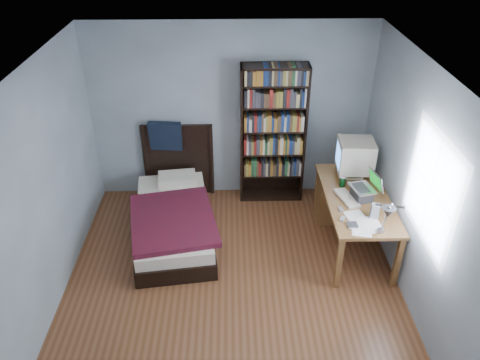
{
  "coord_description": "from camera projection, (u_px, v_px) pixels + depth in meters",
  "views": [
    {
      "loc": [
        -0.0,
        -3.8,
        3.85
      ],
      "look_at": [
        0.1,
        0.75,
        1.02
      ],
      "focal_mm": 35.0,
      "sensor_mm": 36.0,
      "label": 1
    }
  ],
  "objects": [
    {
      "name": "bookshelf",
      "position": [
        273.0,
        135.0,
        6.39
      ],
      "size": [
        0.89,
        0.3,
        1.98
      ],
      "color": "black",
      "rests_on": "floor"
    },
    {
      "name": "speaker",
      "position": [
        375.0,
        211.0,
        5.19
      ],
      "size": [
        0.11,
        0.11,
        0.17
      ],
      "primitive_type": "cube",
      "rotation": [
        0.0,
        0.0,
        -0.27
      ],
      "color": "#949496",
      "rests_on": "desk"
    },
    {
      "name": "bed",
      "position": [
        174.0,
        214.0,
        6.08
      ],
      "size": [
        1.23,
        2.07,
        1.16
      ],
      "color": "black",
      "rests_on": "floor"
    },
    {
      "name": "phone_grey",
      "position": [
        342.0,
        219.0,
        5.19
      ],
      "size": [
        0.08,
        0.1,
        0.02
      ],
      "primitive_type": "cube",
      "rotation": [
        0.0,
        0.0,
        -0.44
      ],
      "color": "#949496",
      "rests_on": "desk"
    },
    {
      "name": "phone_silver",
      "position": [
        341.0,
        209.0,
        5.35
      ],
      "size": [
        0.06,
        0.1,
        0.02
      ],
      "primitive_type": "cube",
      "rotation": [
        0.0,
        0.0,
        0.08
      ],
      "color": "silver",
      "rests_on": "desk"
    },
    {
      "name": "room",
      "position": [
        234.0,
        200.0,
        4.6
      ],
      "size": [
        4.2,
        4.24,
        2.5
      ],
      "color": "brown",
      "rests_on": "ground"
    },
    {
      "name": "crt_monitor",
      "position": [
        355.0,
        156.0,
        5.85
      ],
      "size": [
        0.46,
        0.42,
        0.5
      ],
      "color": "beige",
      "rests_on": "desk"
    },
    {
      "name": "desk_lamp",
      "position": [
        388.0,
        214.0,
        4.38
      ],
      "size": [
        0.25,
        0.56,
        0.66
      ],
      "color": "#99999E",
      "rests_on": "desk"
    },
    {
      "name": "keyboard",
      "position": [
        347.0,
        198.0,
        5.53
      ],
      "size": [
        0.26,
        0.44,
        0.04
      ],
      "primitive_type": "cube",
      "rotation": [
        0.0,
        0.07,
        0.27
      ],
      "color": "beige",
      "rests_on": "desk"
    },
    {
      "name": "soda_can",
      "position": [
        342.0,
        182.0,
        5.75
      ],
      "size": [
        0.07,
        0.07,
        0.12
      ],
      "primitive_type": "cylinder",
      "color": "#07340C",
      "rests_on": "desk"
    },
    {
      "name": "mouse",
      "position": [
        350.0,
        184.0,
        5.79
      ],
      "size": [
        0.06,
        0.11,
        0.04
      ],
      "primitive_type": "ellipsoid",
      "color": "silver",
      "rests_on": "desk"
    },
    {
      "name": "desk",
      "position": [
        346.0,
        198.0,
        6.13
      ],
      "size": [
        0.75,
        1.58,
        0.73
      ],
      "color": "brown",
      "rests_on": "floor"
    },
    {
      "name": "laptop",
      "position": [
        364.0,
        191.0,
        5.5
      ],
      "size": [
        0.35,
        0.34,
        0.36
      ],
      "color": "#2D2D30",
      "rests_on": "desk"
    },
    {
      "name": "external_drive",
      "position": [
        352.0,
        225.0,
        5.09
      ],
      "size": [
        0.11,
        0.11,
        0.02
      ],
      "primitive_type": "cube",
      "rotation": [
        0.0,
        0.0,
        0.01
      ],
      "color": "#949496",
      "rests_on": "desk"
    }
  ]
}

